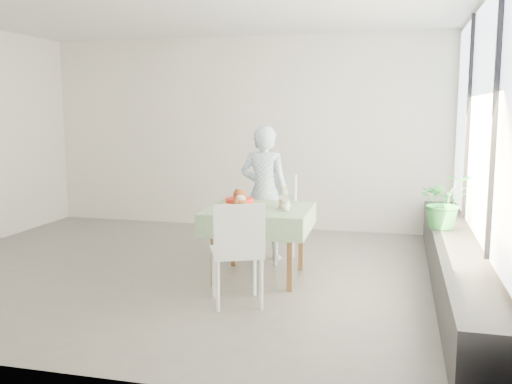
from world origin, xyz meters
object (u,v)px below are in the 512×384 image
(main_dish, at_px, (242,206))
(chair_near, at_px, (237,273))
(cafe_table, at_px, (259,234))
(chair_far, at_px, (270,233))
(juice_cup_orange, at_px, (283,202))
(diner, at_px, (264,192))
(potted_plant, at_px, (444,201))

(main_dish, bearing_deg, chair_near, -78.79)
(cafe_table, relative_size, chair_far, 1.08)
(juice_cup_orange, bearing_deg, cafe_table, -174.62)
(main_dish, distance_m, juice_cup_orange, 0.44)
(diner, bearing_deg, cafe_table, 102.89)
(chair_far, height_order, potted_plant, potted_plant)
(chair_near, height_order, main_dish, chair_near)
(main_dish, bearing_deg, potted_plant, 22.14)
(chair_far, bearing_deg, potted_plant, -6.11)
(juice_cup_orange, bearing_deg, diner, 116.24)
(main_dish, bearing_deg, juice_cup_orange, 33.55)
(cafe_table, relative_size, diner, 0.68)
(cafe_table, height_order, main_dish, main_dish)
(chair_near, bearing_deg, juice_cup_orange, 74.67)
(cafe_table, height_order, diner, diner)
(chair_far, xyz_separation_m, potted_plant, (1.91, -0.20, 0.49))
(cafe_table, xyz_separation_m, juice_cup_orange, (0.24, 0.02, 0.34))
(cafe_table, height_order, chair_near, chair_near)
(chair_near, bearing_deg, cafe_table, 90.06)
(chair_far, bearing_deg, juice_cup_orange, -68.40)
(juice_cup_orange, relative_size, potted_plant, 0.45)
(main_dish, bearing_deg, diner, 90.60)
(chair_far, distance_m, juice_cup_orange, 0.96)
(chair_far, distance_m, diner, 0.49)
(chair_near, xyz_separation_m, diner, (-0.14, 1.63, 0.49))
(chair_far, distance_m, chair_near, 1.64)
(cafe_table, distance_m, diner, 0.86)
(chair_near, bearing_deg, main_dish, 101.21)
(cafe_table, relative_size, potted_plant, 1.83)
(diner, xyz_separation_m, juice_cup_orange, (0.37, -0.76, 0.02))
(diner, bearing_deg, main_dish, 93.73)
(potted_plant, bearing_deg, chair_near, -142.22)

